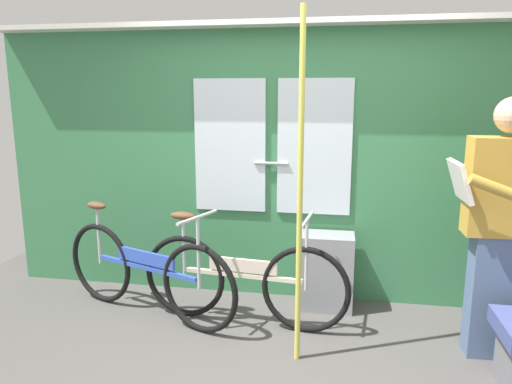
% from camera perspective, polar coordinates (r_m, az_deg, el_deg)
% --- Properties ---
extents(ground_plane, '(6.11, 4.05, 0.04)m').
position_cam_1_polar(ground_plane, '(3.27, 2.31, -20.78)').
color(ground_plane, '#474442').
extents(train_door_wall, '(5.11, 0.28, 2.28)m').
position_cam_1_polar(train_door_wall, '(4.01, 4.68, 3.83)').
color(train_door_wall, '#387A4C').
rests_on(train_door_wall, ground_plane).
extents(bicycle_near_door, '(1.61, 0.44, 0.87)m').
position_cam_1_polar(bicycle_near_door, '(3.68, -1.69, -10.31)').
color(bicycle_near_door, black).
rests_on(bicycle_near_door, ground_plane).
extents(bicycle_leaning_behind, '(1.61, 0.73, 0.88)m').
position_cam_1_polar(bicycle_leaning_behind, '(3.91, -12.95, -9.17)').
color(bicycle_leaning_behind, black).
rests_on(bicycle_leaning_behind, ground_plane).
extents(passenger_reading_newspaper, '(0.58, 0.50, 1.71)m').
position_cam_1_polar(passenger_reading_newspaper, '(3.46, 26.94, -3.45)').
color(passenger_reading_newspaper, slate).
rests_on(passenger_reading_newspaper, ground_plane).
extents(trash_bin_by_wall, '(0.44, 0.28, 0.62)m').
position_cam_1_polar(trash_bin_by_wall, '(4.00, 8.26, -9.26)').
color(trash_bin_by_wall, gray).
rests_on(trash_bin_by_wall, ground_plane).
extents(handrail_pole, '(0.04, 0.04, 2.24)m').
position_cam_1_polar(handrail_pole, '(2.99, 5.22, -0.24)').
color(handrail_pole, '#C6C14C').
rests_on(handrail_pole, ground_plane).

